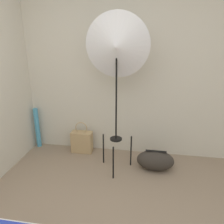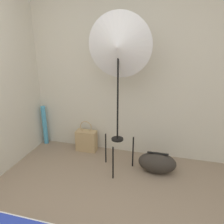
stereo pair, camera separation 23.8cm
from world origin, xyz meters
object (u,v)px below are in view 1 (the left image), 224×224
photo_umbrella (117,48)px  paper_roll (37,128)px  duffel_bag (155,160)px  tote_bag (82,142)px

photo_umbrella → paper_roll: size_ratio=3.07×
photo_umbrella → duffel_bag: size_ratio=4.03×
photo_umbrella → duffel_bag: bearing=7.0°
photo_umbrella → duffel_bag: photo_umbrella is taller
duffel_bag → photo_umbrella: bearing=-173.0°
tote_bag → duffel_bag: 1.19m
tote_bag → paper_roll: paper_roll is taller
photo_umbrella → paper_roll: (-1.39, 0.44, -1.31)m
tote_bag → paper_roll: size_ratio=0.76×
tote_bag → duffel_bag: size_ratio=1.00×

